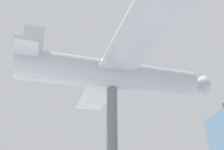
{
  "coord_description": "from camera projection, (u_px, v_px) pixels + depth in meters",
  "views": [
    {
      "loc": [
        11.3,
        0.49,
        1.58
      ],
      "look_at": [
        0.0,
        0.0,
        6.8
      ],
      "focal_mm": 35.0,
      "sensor_mm": 36.0,
      "label": 1
    }
  ],
  "objects": [
    {
      "name": "suspended_airplane",
      "position": [
        115.0,
        75.0,
        12.51
      ],
      "size": [
        14.09,
        11.65,
        3.22
      ],
      "rotation": [
        0.0,
        0.0,
        0.34
      ],
      "color": "#B2B7BC",
      "rests_on": "support_pylon_central"
    },
    {
      "name": "support_pylon_central",
      "position": [
        112.0,
        145.0,
        10.86
      ],
      "size": [
        0.57,
        0.57,
        5.97
      ],
      "color": "slate",
      "rests_on": "ground_plane"
    }
  ]
}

